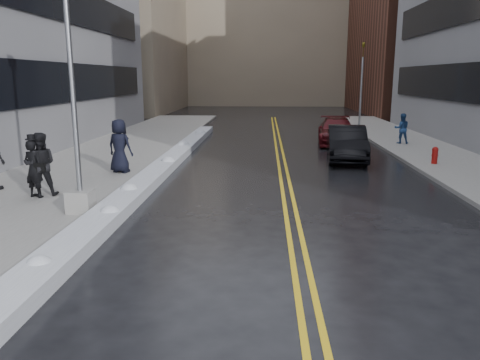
# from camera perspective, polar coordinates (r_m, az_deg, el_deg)

# --- Properties ---
(ground) EXTENTS (160.00, 160.00, 0.00)m
(ground) POSITION_cam_1_polar(r_m,az_deg,el_deg) (10.98, -6.28, -7.79)
(ground) COLOR black
(ground) RESTS_ON ground
(sidewalk_west) EXTENTS (5.50, 50.00, 0.15)m
(sidewalk_west) POSITION_cam_1_polar(r_m,az_deg,el_deg) (21.82, -17.04, 2.11)
(sidewalk_west) COLOR gray
(sidewalk_west) RESTS_ON ground
(sidewalk_east) EXTENTS (4.00, 50.00, 0.15)m
(sidewalk_east) POSITION_cam_1_polar(r_m,az_deg,el_deg) (22.10, 25.01, 1.61)
(sidewalk_east) COLOR gray
(sidewalk_east) RESTS_ON ground
(lane_line_left) EXTENTS (0.12, 50.00, 0.01)m
(lane_line_left) POSITION_cam_1_polar(r_m,az_deg,el_deg) (20.52, 4.75, 1.79)
(lane_line_left) COLOR gold
(lane_line_left) RESTS_ON ground
(lane_line_right) EXTENTS (0.12, 50.00, 0.01)m
(lane_line_right) POSITION_cam_1_polar(r_m,az_deg,el_deg) (20.53, 5.59, 1.78)
(lane_line_right) COLOR gold
(lane_line_right) RESTS_ON ground
(snow_ridge) EXTENTS (0.90, 30.00, 0.34)m
(snow_ridge) POSITION_cam_1_polar(r_m,az_deg,el_deg) (18.98, -9.72, 1.29)
(snow_ridge) COLOR silver
(snow_ridge) RESTS_ON ground
(building_west_far) EXTENTS (14.00, 22.00, 18.00)m
(building_west_far) POSITION_cam_1_polar(r_m,az_deg,el_deg) (57.07, -15.20, 17.28)
(building_west_far) COLOR gray
(building_west_far) RESTS_ON ground
(building_far) EXTENTS (36.00, 16.00, 22.00)m
(building_far) POSITION_cam_1_polar(r_m,az_deg,el_deg) (70.53, 3.47, 18.30)
(building_far) COLOR gray
(building_far) RESTS_ON ground
(lamppost) EXTENTS (0.65, 0.65, 7.62)m
(lamppost) POSITION_cam_1_polar(r_m,az_deg,el_deg) (13.22, -19.46, 6.32)
(lamppost) COLOR gray
(lamppost) RESTS_ON sidewalk_west
(fire_hydrant) EXTENTS (0.26, 0.26, 0.73)m
(fire_hydrant) POSITION_cam_1_polar(r_m,az_deg,el_deg) (21.67, 22.67, 2.90)
(fire_hydrant) COLOR maroon
(fire_hydrant) RESTS_ON sidewalk_east
(traffic_signal) EXTENTS (0.16, 0.20, 6.00)m
(traffic_signal) POSITION_cam_1_polar(r_m,az_deg,el_deg) (34.82, 14.59, 11.43)
(traffic_signal) COLOR gray
(traffic_signal) RESTS_ON sidewalk_east
(pedestrian_fedora) EXTENTS (0.75, 0.61, 1.79)m
(pedestrian_fedora) POSITION_cam_1_polar(r_m,az_deg,el_deg) (15.60, -23.84, 1.26)
(pedestrian_fedora) COLOR black
(pedestrian_fedora) RESTS_ON sidewalk_west
(pedestrian_b) EXTENTS (1.15, 1.02, 1.98)m
(pedestrian_b) POSITION_cam_1_polar(r_m,az_deg,el_deg) (15.72, -23.17, 1.76)
(pedestrian_b) COLOR black
(pedestrian_b) RESTS_ON sidewalk_west
(pedestrian_c) EXTENTS (1.16, 0.93, 2.06)m
(pedestrian_c) POSITION_cam_1_polar(r_m,az_deg,el_deg) (18.65, -14.46, 4.04)
(pedestrian_c) COLOR black
(pedestrian_c) RESTS_ON sidewalk_west
(pedestrian_east) EXTENTS (0.86, 0.70, 1.67)m
(pedestrian_east) POSITION_cam_1_polar(r_m,az_deg,el_deg) (27.64, 19.11, 5.95)
(pedestrian_east) COLOR navy
(pedestrian_east) RESTS_ON sidewalk_east
(car_black) EXTENTS (2.16, 4.96, 1.59)m
(car_black) POSITION_cam_1_polar(r_m,az_deg,el_deg) (22.17, 12.87, 4.39)
(car_black) COLOR black
(car_black) RESTS_ON ground
(car_maroon) EXTENTS (2.53, 5.27, 1.48)m
(car_maroon) POSITION_cam_1_polar(r_m,az_deg,el_deg) (27.57, 11.72, 5.85)
(car_maroon) COLOR #440A0F
(car_maroon) RESTS_ON ground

